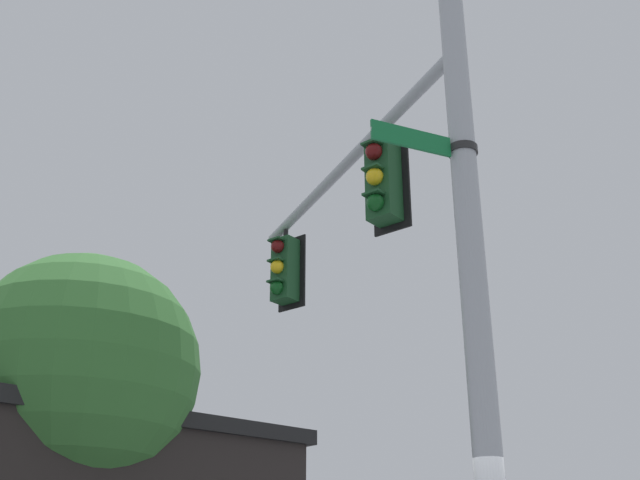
% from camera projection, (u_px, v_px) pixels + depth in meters
% --- Properties ---
extents(signal_pole, '(0.27, 0.27, 7.64)m').
position_uv_depth(signal_pole, '(476.00, 315.00, 7.43)').
color(signal_pole, '#ADB2B7').
rests_on(signal_pole, ground).
extents(mast_arm, '(5.10, 2.70, 0.16)m').
position_uv_depth(mast_arm, '(344.00, 166.00, 10.99)').
color(mast_arm, '#ADB2B7').
extents(traffic_light_nearest_pole, '(0.54, 0.49, 1.31)m').
position_uv_depth(traffic_light_nearest_pole, '(383.00, 181.00, 9.73)').
color(traffic_light_nearest_pole, black).
extents(traffic_light_mid_inner, '(0.54, 0.49, 1.31)m').
position_uv_depth(traffic_light_mid_inner, '(284.00, 269.00, 12.53)').
color(traffic_light_mid_inner, black).
extents(street_name_sign, '(0.65, 1.11, 0.22)m').
position_uv_depth(street_name_sign, '(440.00, 145.00, 8.03)').
color(street_name_sign, '#147238').
extents(tree_by_storefront, '(4.48, 4.48, 7.32)m').
position_uv_depth(tree_by_storefront, '(80.00, 372.00, 14.72)').
color(tree_by_storefront, '#4C3823').
rests_on(tree_by_storefront, ground).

